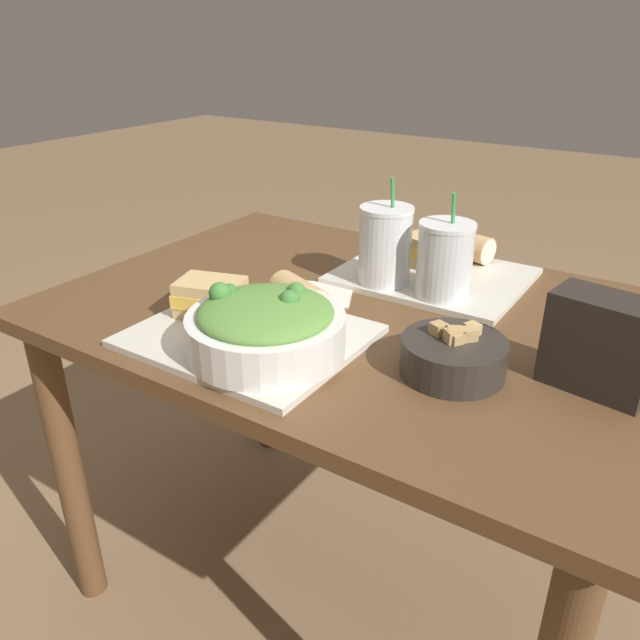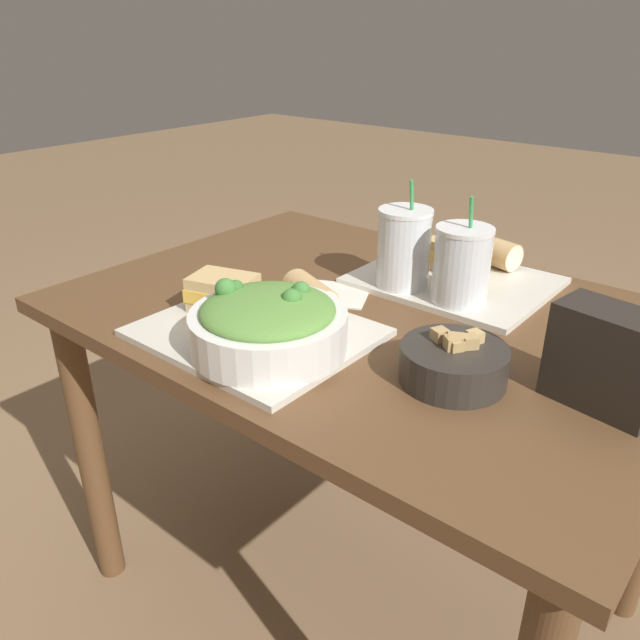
# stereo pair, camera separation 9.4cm
# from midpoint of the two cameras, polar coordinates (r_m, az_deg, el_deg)

# --- Properties ---
(ground_plane) EXTENTS (12.00, 12.00, 0.00)m
(ground_plane) POSITION_cam_midpoint_polar(r_m,az_deg,el_deg) (1.62, 0.76, -23.04)
(ground_plane) COLOR #846647
(dining_table) EXTENTS (1.12, 0.80, 0.73)m
(dining_table) POSITION_cam_midpoint_polar(r_m,az_deg,el_deg) (1.23, 0.92, -3.65)
(dining_table) COLOR brown
(dining_table) RESTS_ON ground_plane
(tray_near) EXTENTS (0.37, 0.31, 0.01)m
(tray_near) POSITION_cam_midpoint_polar(r_m,az_deg,el_deg) (1.07, -9.04, -1.50)
(tray_near) COLOR beige
(tray_near) RESTS_ON dining_table
(tray_far) EXTENTS (0.37, 0.31, 0.01)m
(tray_far) POSITION_cam_midpoint_polar(r_m,az_deg,el_deg) (1.32, 8.26, 3.99)
(tray_far) COLOR beige
(tray_far) RESTS_ON dining_table
(salad_bowl) EXTENTS (0.25, 0.25, 0.11)m
(salad_bowl) POSITION_cam_midpoint_polar(r_m,az_deg,el_deg) (0.98, -7.73, -0.59)
(salad_bowl) COLOR white
(salad_bowl) RESTS_ON tray_near
(soup_bowl) EXTENTS (0.16, 0.16, 0.08)m
(soup_bowl) POSITION_cam_midpoint_polar(r_m,az_deg,el_deg) (0.95, 9.37, -3.25)
(soup_bowl) COLOR #2D2823
(soup_bowl) RESTS_ON dining_table
(sandwich_near) EXTENTS (0.14, 0.11, 0.06)m
(sandwich_near) POSITION_cam_midpoint_polar(r_m,az_deg,el_deg) (1.13, -12.30, 1.99)
(sandwich_near) COLOR tan
(sandwich_near) RESTS_ON tray_near
(baguette_near) EXTENTS (0.13, 0.10, 0.06)m
(baguette_near) POSITION_cam_midpoint_polar(r_m,az_deg,el_deg) (1.12, -4.31, 2.19)
(baguette_near) COLOR tan
(baguette_near) RESTS_ON tray_near
(sandwich_far) EXTENTS (0.13, 0.11, 0.06)m
(sandwich_far) POSITION_cam_midpoint_polar(r_m,az_deg,el_deg) (1.35, 8.06, 6.22)
(sandwich_far) COLOR tan
(sandwich_far) RESTS_ON tray_far
(baguette_far) EXTENTS (0.12, 0.08, 0.06)m
(baguette_far) POSITION_cam_midpoint_polar(r_m,az_deg,el_deg) (1.40, 11.56, 6.59)
(baguette_far) COLOR tan
(baguette_far) RESTS_ON tray_far
(drink_cup_dark) EXTENTS (0.11, 0.11, 0.21)m
(drink_cup_dark) POSITION_cam_midpoint_polar(r_m,az_deg,el_deg) (1.24, 3.91, 6.57)
(drink_cup_dark) COLOR silver
(drink_cup_dark) RESTS_ON tray_far
(drink_cup_red) EXTENTS (0.11, 0.11, 0.20)m
(drink_cup_red) POSITION_cam_midpoint_polar(r_m,az_deg,el_deg) (1.19, 9.09, 5.21)
(drink_cup_red) COLOR silver
(drink_cup_red) RESTS_ON tray_far
(chip_bag) EXTENTS (0.16, 0.10, 0.14)m
(chip_bag) POSITION_cam_midpoint_polar(r_m,az_deg,el_deg) (0.96, 21.80, -2.11)
(chip_bag) COLOR #28231E
(chip_bag) RESTS_ON dining_table
(napkin_folded) EXTENTS (0.21, 0.18, 0.00)m
(napkin_folded) POSITION_cam_midpoint_polar(r_m,az_deg,el_deg) (1.23, -3.37, 2.40)
(napkin_folded) COLOR silver
(napkin_folded) RESTS_ON dining_table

